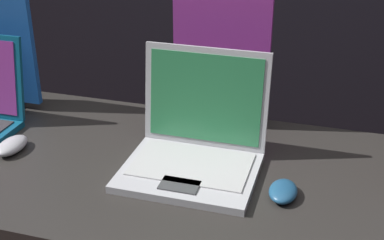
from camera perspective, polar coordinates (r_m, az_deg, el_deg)
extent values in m
ellipsoid|color=#B2B2B7|center=(1.60, -18.65, -2.60)|extent=(0.07, 0.12, 0.04)
cube|color=#B7B7BC|center=(1.41, -0.29, -5.58)|extent=(0.35, 0.28, 0.02)
cube|color=#B7B7B7|center=(1.42, -0.05, -4.75)|extent=(0.31, 0.20, 0.00)
cube|color=#3F3F42|center=(1.33, -1.34, -6.95)|extent=(0.10, 0.06, 0.00)
cube|color=#B7B7BC|center=(1.47, 1.46, 2.44)|extent=(0.35, 0.05, 0.28)
cube|color=#2D7F4C|center=(1.46, 1.39, 2.36)|extent=(0.31, 0.03, 0.24)
ellipsoid|color=navy|center=(1.34, 9.70, -7.50)|extent=(0.07, 0.11, 0.03)
cube|color=black|center=(1.69, 2.96, 0.14)|extent=(0.16, 0.07, 0.02)
cube|color=purple|center=(1.60, 3.15, 7.72)|extent=(0.29, 0.02, 0.44)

